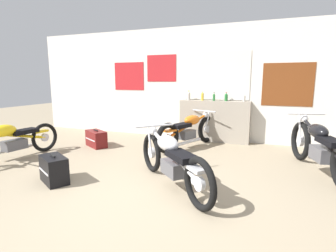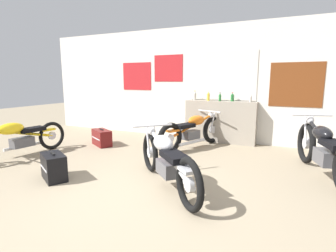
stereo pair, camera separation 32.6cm
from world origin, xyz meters
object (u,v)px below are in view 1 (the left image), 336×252
object	(u,v)px
bottle_right_center	(226,97)
motorcycle_black	(320,147)
bottle_center	(214,97)
hard_case_black	(54,169)
motorcycle_orange	(189,130)
bottle_leftmost	(189,96)
hard_case_darkred	(96,139)
bottle_left_center	(202,96)
motorcycle_silver	(172,160)
motorcycle_yellow	(10,140)
bottle_rightmost	(244,98)

from	to	relation	value
bottle_right_center	motorcycle_black	bearing A→B (deg)	-43.41
bottle_center	hard_case_black	bearing A→B (deg)	-115.63
bottle_center	motorcycle_orange	world-z (taller)	bottle_center
bottle_center	bottle_leftmost	bearing A→B (deg)	177.35
bottle_center	hard_case_darkred	size ratio (longest dim) A/B	0.32
bottle_center	motorcycle_orange	bearing A→B (deg)	-116.64
bottle_left_center	bottle_leftmost	bearing A→B (deg)	176.21
bottle_leftmost	bottle_center	distance (m)	0.64
bottle_center	bottle_left_center	bearing A→B (deg)	178.76
bottle_left_center	motorcycle_silver	xyz separation A→B (m)	(0.31, -2.99, -0.70)
bottle_leftmost	motorcycle_black	distance (m)	3.22
bottle_left_center	motorcycle_silver	distance (m)	3.09
motorcycle_silver	motorcycle_yellow	bearing A→B (deg)	178.46
bottle_center	motorcycle_silver	distance (m)	3.06
motorcycle_black	hard_case_black	distance (m)	4.13
bottle_left_center	bottle_center	size ratio (longest dim) A/B	1.15
bottle_center	hard_case_black	world-z (taller)	bottle_center
bottle_rightmost	hard_case_black	size ratio (longest dim) A/B	0.30
bottle_center	bottle_rightmost	size ratio (longest dim) A/B	1.16
bottle_right_center	motorcycle_silver	bearing A→B (deg)	-94.82
motorcycle_yellow	hard_case_darkred	xyz separation A→B (m)	(0.85, 1.44, -0.21)
motorcycle_orange	motorcycle_yellow	xyz separation A→B (m)	(-2.83, -2.13, 0.00)
bottle_right_center	hard_case_darkred	bearing A→B (deg)	-150.31
bottle_leftmost	hard_case_black	size ratio (longest dim) A/B	0.39
bottle_left_center	hard_case_darkred	world-z (taller)	bottle_left_center
bottle_left_center	bottle_center	bearing A→B (deg)	-1.24
bottle_rightmost	motorcycle_silver	size ratio (longest dim) A/B	0.11
motorcycle_orange	motorcycle_yellow	bearing A→B (deg)	-143.09
bottle_leftmost	bottle_right_center	distance (m)	0.92
bottle_right_center	motorcycle_yellow	bearing A→B (deg)	-139.85
bottle_leftmost	bottle_left_center	bearing A→B (deg)	-3.79
motorcycle_silver	motorcycle_orange	xyz separation A→B (m)	(-0.41, 2.22, -0.01)
bottle_center	motorcycle_yellow	xyz separation A→B (m)	(-3.22, -2.90, -0.70)
bottle_rightmost	hard_case_black	distance (m)	4.27
motorcycle_black	motorcycle_silver	world-z (taller)	motorcycle_black
hard_case_black	bottle_leftmost	bearing A→B (deg)	73.74
bottle_left_center	bottle_rightmost	xyz separation A→B (m)	(0.98, 0.00, -0.03)
motorcycle_orange	hard_case_darkred	size ratio (longest dim) A/B	2.97
bottle_leftmost	hard_case_darkred	bearing A→B (deg)	-139.34
motorcycle_silver	bottle_center	bearing A→B (deg)	90.45
bottle_left_center	motorcycle_yellow	distance (m)	4.19
motorcycle_black	bottle_leftmost	bearing A→B (deg)	148.51
bottle_right_center	bottle_rightmost	xyz separation A→B (m)	(0.42, -0.05, -0.01)
bottle_leftmost	bottle_left_center	size ratio (longest dim) A/B	1.00
bottle_leftmost	hard_case_black	world-z (taller)	bottle_leftmost
bottle_leftmost	motorcycle_silver	xyz separation A→B (m)	(0.66, -3.01, -0.70)
motorcycle_silver	hard_case_black	xyz separation A→B (m)	(-1.68, -0.46, -0.20)
motorcycle_orange	hard_case_darkred	bearing A→B (deg)	-160.90
bottle_left_center	bottle_rightmost	size ratio (longest dim) A/B	1.33
motorcycle_black	bottle_rightmost	bearing A→B (deg)	129.74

